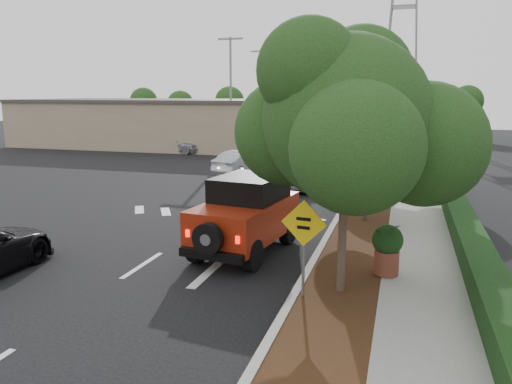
% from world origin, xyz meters
% --- Properties ---
extents(ground, '(120.00, 120.00, 0.00)m').
position_xyz_m(ground, '(0.00, 0.00, 0.00)').
color(ground, black).
rests_on(ground, ground).
extents(curb, '(0.20, 70.00, 0.15)m').
position_xyz_m(curb, '(4.60, 12.00, 0.07)').
color(curb, '#9E9B93').
rests_on(curb, ground).
extents(planting_strip, '(1.80, 70.00, 0.12)m').
position_xyz_m(planting_strip, '(5.60, 12.00, 0.06)').
color(planting_strip, black).
rests_on(planting_strip, ground).
extents(sidewalk, '(2.00, 70.00, 0.12)m').
position_xyz_m(sidewalk, '(7.50, 12.00, 0.06)').
color(sidewalk, gray).
rests_on(sidewalk, ground).
extents(hedge, '(0.80, 70.00, 0.80)m').
position_xyz_m(hedge, '(8.90, 12.00, 0.40)').
color(hedge, black).
rests_on(hedge, ground).
extents(commercial_building, '(22.00, 12.00, 4.00)m').
position_xyz_m(commercial_building, '(-16.00, 30.00, 2.00)').
color(commercial_building, gray).
rests_on(commercial_building, ground).
extents(transmission_tower, '(7.00, 4.00, 28.00)m').
position_xyz_m(transmission_tower, '(6.00, 48.00, 0.00)').
color(transmission_tower, slate).
rests_on(transmission_tower, ground).
extents(street_tree_near, '(3.80, 3.80, 5.92)m').
position_xyz_m(street_tree_near, '(5.60, -0.50, 0.00)').
color(street_tree_near, '#133311').
rests_on(street_tree_near, ground).
extents(street_tree_mid, '(3.20, 3.20, 5.32)m').
position_xyz_m(street_tree_mid, '(5.60, 6.50, 0.00)').
color(street_tree_mid, '#133311').
rests_on(street_tree_mid, ground).
extents(street_tree_far, '(3.40, 3.40, 5.62)m').
position_xyz_m(street_tree_far, '(5.60, 13.00, 0.00)').
color(street_tree_far, '#133311').
rests_on(street_tree_far, ground).
extents(light_pole_a, '(2.00, 0.22, 9.00)m').
position_xyz_m(light_pole_a, '(-6.50, 26.00, 0.00)').
color(light_pole_a, slate).
rests_on(light_pole_a, ground).
extents(light_pole_b, '(2.00, 0.22, 9.00)m').
position_xyz_m(light_pole_b, '(-7.50, 38.00, 0.00)').
color(light_pole_b, slate).
rests_on(light_pole_b, ground).
extents(red_jeep, '(2.49, 4.63, 2.29)m').
position_xyz_m(red_jeep, '(2.45, 2.16, 1.17)').
color(red_jeep, black).
rests_on(red_jeep, ground).
extents(silver_suv_ahead, '(3.29, 5.95, 1.58)m').
position_xyz_m(silver_suv_ahead, '(1.89, 13.31, 0.79)').
color(silver_suv_ahead, '#999AA0').
rests_on(silver_suv_ahead, ground).
extents(silver_sedan_oncoming, '(2.64, 4.53, 1.41)m').
position_xyz_m(silver_sedan_oncoming, '(-2.28, 16.06, 0.71)').
color(silver_sedan_oncoming, '#A8A9AF').
rests_on(silver_sedan_oncoming, ground).
extents(parked_suv, '(4.83, 3.08, 1.53)m').
position_xyz_m(parked_suv, '(-10.61, 24.95, 0.77)').
color(parked_suv, '#96989D').
rests_on(parked_suv, ground).
extents(speed_hump_sign, '(1.07, 0.15, 2.29)m').
position_xyz_m(speed_hump_sign, '(4.80, -1.12, 1.59)').
color(speed_hump_sign, slate).
rests_on(speed_hump_sign, ground).
extents(terracotta_planter, '(0.79, 0.79, 1.38)m').
position_xyz_m(terracotta_planter, '(6.60, 0.89, 0.93)').
color(terracotta_planter, brown).
rests_on(terracotta_planter, ground).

